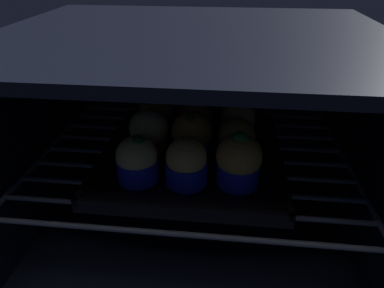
{
  "coord_description": "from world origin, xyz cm",
  "views": [
    {
      "loc": [
        5.24,
        -28.77,
        46.04
      ],
      "look_at": [
        0.0,
        20.16,
        17.33
      ],
      "focal_mm": 31.51,
      "sensor_mm": 36.0,
      "label": 1
    }
  ],
  "objects_px": {
    "muffin_row0_col0": "(137,160)",
    "baking_tray": "(192,157)",
    "muffin_row1_col1": "(193,136)",
    "muffin_row1_col0": "(149,133)",
    "muffin_row1_col2": "(236,141)",
    "muffin_row0_col1": "(186,163)",
    "muffin_row2_col2": "(238,120)",
    "muffin_row2_col1": "(197,119)",
    "muffin_row0_col2": "(239,161)",
    "muffin_row2_col0": "(156,117)"
  },
  "relations": [
    {
      "from": "muffin_row0_col0",
      "to": "muffin_row2_col1",
      "type": "bearing_deg",
      "value": 62.9
    },
    {
      "from": "muffin_row2_col1",
      "to": "muffin_row1_col1",
      "type": "bearing_deg",
      "value": -90.59
    },
    {
      "from": "muffin_row0_col1",
      "to": "muffin_row2_col0",
      "type": "height_order",
      "value": "same"
    },
    {
      "from": "muffin_row2_col2",
      "to": "muffin_row0_col1",
      "type": "bearing_deg",
      "value": -117.06
    },
    {
      "from": "muffin_row1_col0",
      "to": "muffin_row1_col2",
      "type": "bearing_deg",
      "value": -1.0
    },
    {
      "from": "muffin_row0_col0",
      "to": "baking_tray",
      "type": "bearing_deg",
      "value": 45.81
    },
    {
      "from": "baking_tray",
      "to": "muffin_row2_col1",
      "type": "relative_size",
      "value": 4.21
    },
    {
      "from": "baking_tray",
      "to": "muffin_row1_col0",
      "type": "height_order",
      "value": "muffin_row1_col0"
    },
    {
      "from": "muffin_row0_col1",
      "to": "muffin_row1_col2",
      "type": "bearing_deg",
      "value": 44.71
    },
    {
      "from": "muffin_row0_col0",
      "to": "muffin_row0_col2",
      "type": "distance_m",
      "value": 0.15
    },
    {
      "from": "muffin_row1_col2",
      "to": "muffin_row2_col1",
      "type": "xyz_separation_m",
      "value": [
        -0.07,
        0.08,
        -0.0
      ]
    },
    {
      "from": "baking_tray",
      "to": "muffin_row0_col1",
      "type": "distance_m",
      "value": 0.09
    },
    {
      "from": "muffin_row1_col2",
      "to": "muffin_row0_col2",
      "type": "bearing_deg",
      "value": -87.82
    },
    {
      "from": "muffin_row2_col0",
      "to": "muffin_row0_col2",
      "type": "bearing_deg",
      "value": -43.64
    },
    {
      "from": "muffin_row0_col0",
      "to": "muffin_row1_col2",
      "type": "height_order",
      "value": "muffin_row0_col0"
    },
    {
      "from": "baking_tray",
      "to": "muffin_row0_col2",
      "type": "relative_size",
      "value": 3.47
    },
    {
      "from": "baking_tray",
      "to": "muffin_row0_col1",
      "type": "relative_size",
      "value": 4.06
    },
    {
      "from": "muffin_row0_col1",
      "to": "muffin_row0_col2",
      "type": "relative_size",
      "value": 0.85
    },
    {
      "from": "baking_tray",
      "to": "muffin_row1_col2",
      "type": "bearing_deg",
      "value": -2.84
    },
    {
      "from": "muffin_row0_col0",
      "to": "muffin_row1_col2",
      "type": "relative_size",
      "value": 1.03
    },
    {
      "from": "muffin_row0_col0",
      "to": "muffin_row1_col0",
      "type": "height_order",
      "value": "muffin_row1_col0"
    },
    {
      "from": "baking_tray",
      "to": "muffin_row2_col1",
      "type": "height_order",
      "value": "muffin_row2_col1"
    },
    {
      "from": "muffin_row1_col2",
      "to": "muffin_row2_col2",
      "type": "xyz_separation_m",
      "value": [
        0.0,
        0.08,
        0.0
      ]
    },
    {
      "from": "muffin_row0_col0",
      "to": "muffin_row0_col1",
      "type": "xyz_separation_m",
      "value": [
        0.07,
        -0.0,
        0.0
      ]
    },
    {
      "from": "muffin_row1_col0",
      "to": "muffin_row2_col1",
      "type": "height_order",
      "value": "muffin_row1_col0"
    },
    {
      "from": "muffin_row0_col1",
      "to": "muffin_row2_col1",
      "type": "xyz_separation_m",
      "value": [
        0.0,
        0.15,
        -0.0
      ]
    },
    {
      "from": "muffin_row2_col1",
      "to": "muffin_row1_col0",
      "type": "bearing_deg",
      "value": -135.23
    },
    {
      "from": "baking_tray",
      "to": "muffin_row0_col2",
      "type": "bearing_deg",
      "value": -43.01
    },
    {
      "from": "baking_tray",
      "to": "muffin_row1_col0",
      "type": "distance_m",
      "value": 0.08
    },
    {
      "from": "muffin_row0_col1",
      "to": "muffin_row2_col2",
      "type": "bearing_deg",
      "value": 62.94
    },
    {
      "from": "muffin_row2_col2",
      "to": "muffin_row1_col2",
      "type": "bearing_deg",
      "value": -92.33
    },
    {
      "from": "muffin_row1_col1",
      "to": "baking_tray",
      "type": "bearing_deg",
      "value": 136.09
    },
    {
      "from": "muffin_row0_col1",
      "to": "muffin_row1_col1",
      "type": "relative_size",
      "value": 0.92
    },
    {
      "from": "baking_tray",
      "to": "muffin_row2_col2",
      "type": "height_order",
      "value": "muffin_row2_col2"
    },
    {
      "from": "baking_tray",
      "to": "muffin_row2_col2",
      "type": "xyz_separation_m",
      "value": [
        0.08,
        0.07,
        0.04
      ]
    },
    {
      "from": "muffin_row0_col2",
      "to": "muffin_row1_col1",
      "type": "height_order",
      "value": "muffin_row0_col2"
    },
    {
      "from": "baking_tray",
      "to": "muffin_row0_col1",
      "type": "bearing_deg",
      "value": -90.27
    },
    {
      "from": "muffin_row1_col1",
      "to": "muffin_row2_col1",
      "type": "bearing_deg",
      "value": 89.41
    },
    {
      "from": "muffin_row0_col2",
      "to": "muffin_row1_col1",
      "type": "distance_m",
      "value": 0.1
    },
    {
      "from": "baking_tray",
      "to": "muffin_row2_col1",
      "type": "bearing_deg",
      "value": 88.38
    },
    {
      "from": "muffin_row1_col0",
      "to": "muffin_row2_col2",
      "type": "bearing_deg",
      "value": 26.76
    },
    {
      "from": "muffin_row0_col0",
      "to": "muffin_row1_col2",
      "type": "distance_m",
      "value": 0.17
    },
    {
      "from": "baking_tray",
      "to": "muffin_row1_col1",
      "type": "distance_m",
      "value": 0.04
    },
    {
      "from": "muffin_row1_col1",
      "to": "muffin_row2_col0",
      "type": "distance_m",
      "value": 0.11
    },
    {
      "from": "muffin_row1_col0",
      "to": "muffin_row2_col0",
      "type": "xyz_separation_m",
      "value": [
        -0.0,
        0.08,
        -0.01
      ]
    },
    {
      "from": "muffin_row1_col0",
      "to": "muffin_row1_col1",
      "type": "bearing_deg",
      "value": -0.11
    },
    {
      "from": "muffin_row0_col1",
      "to": "muffin_row1_col1",
      "type": "height_order",
      "value": "muffin_row1_col1"
    },
    {
      "from": "muffin_row1_col0",
      "to": "muffin_row2_col1",
      "type": "distance_m",
      "value": 0.11
    },
    {
      "from": "muffin_row1_col1",
      "to": "muffin_row2_col2",
      "type": "distance_m",
      "value": 0.11
    },
    {
      "from": "muffin_row1_col0",
      "to": "muffin_row2_col1",
      "type": "relative_size",
      "value": 1.13
    }
  ]
}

